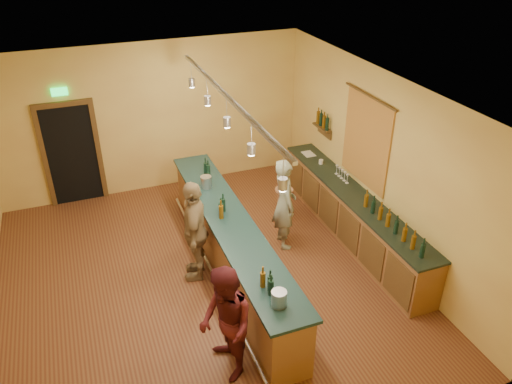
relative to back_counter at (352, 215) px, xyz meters
name	(u,v)px	position (x,y,z in m)	size (l,w,h in m)	color
floor	(202,279)	(-2.97, -0.18, -0.49)	(7.00, 7.00, 0.00)	#5B2B1A
ceiling	(189,96)	(-2.97, -0.18, 2.71)	(6.50, 7.00, 0.02)	silver
wall_back	(152,119)	(-2.97, 3.32, 1.11)	(6.50, 0.02, 3.20)	tan
wall_front	(291,369)	(-2.97, -3.68, 1.11)	(6.50, 0.02, 3.20)	tan
wall_right	(378,163)	(0.28, -0.18, 1.11)	(0.02, 7.00, 3.20)	tan
doorway	(71,152)	(-4.67, 3.30, 0.64)	(1.15, 0.09, 2.48)	black
tapestry	(366,141)	(0.26, 0.22, 1.36)	(0.03, 1.40, 1.60)	#A53721
bottle_shelf	(323,122)	(0.20, 1.72, 1.18)	(0.17, 0.55, 0.54)	#4E2F17
back_counter	(352,215)	(0.00, 0.00, 0.00)	(0.60, 4.55, 1.27)	brown
tasting_bar	(231,243)	(-2.43, -0.18, 0.12)	(0.73, 5.10, 1.38)	brown
pendant_track	(227,106)	(-2.43, -0.18, 2.50)	(0.11, 4.60, 0.50)	silver
bartender	(284,204)	(-1.27, 0.27, 0.38)	(0.63, 0.41, 1.73)	gray
customer_a	(226,324)	(-3.15, -2.15, 0.35)	(0.81, 0.63, 1.67)	#59191E
customer_b	(195,230)	(-2.98, -0.02, 0.40)	(1.04, 0.43, 1.78)	#997A51
bar_stool	(284,195)	(-0.95, 0.99, 0.09)	(0.35, 0.35, 0.72)	#AB774D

